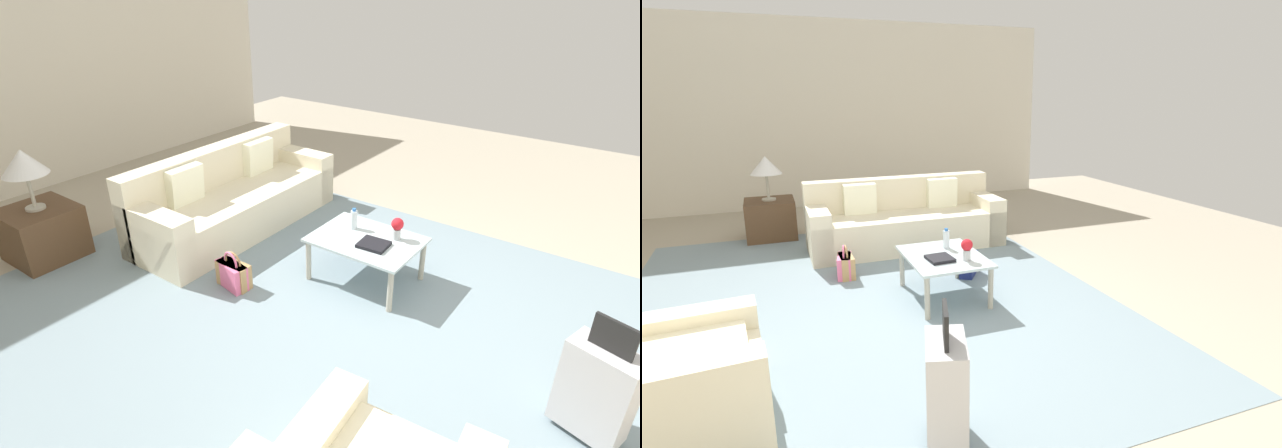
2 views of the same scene
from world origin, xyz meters
The scene contains 14 objects.
ground_plane centered at (0.00, 0.00, 0.00)m, with size 12.00×12.00×0.00m, color #A89E89.
wall_right centered at (5.06, 0.00, 1.55)m, with size 0.12×8.00×3.10m, color silver.
area_rug centered at (0.60, 0.20, 0.00)m, with size 5.20×4.40×0.01m, color gray.
couch centered at (2.19, -0.60, 0.30)m, with size 0.88×2.42×0.86m.
coffee_table centered at (0.40, -0.50, 0.37)m, with size 0.94×0.71×0.43m.
water_bottle centered at (0.60, -0.60, 0.52)m, with size 0.06×0.06×0.20m.
coffee_table_book centered at (0.28, -0.42, 0.44)m, with size 0.25×0.22×0.03m, color black.
flower_vase centered at (0.18, -0.65, 0.55)m, with size 0.11×0.11×0.21m.
side_table centered at (3.20, 1.00, 0.26)m, with size 0.64×0.64×0.52m, color #513823.
table_lamp centered at (3.20, 1.00, 0.98)m, with size 0.41×0.41×0.59m.
suitcase_silver centered at (-1.60, 0.20, 0.36)m, with size 0.45×0.33×0.85m.
handbag_tan centered at (1.29, 0.29, 0.13)m, with size 0.32×0.14×0.36m.
handbag_navy centered at (0.86, -0.95, 0.13)m, with size 0.34×0.30×0.36m.
handbag_pink centered at (1.30, 0.31, 0.13)m, with size 0.34×0.20×0.36m.
Camera 1 is at (-1.56, 2.91, 2.54)m, focal length 28.00 mm.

